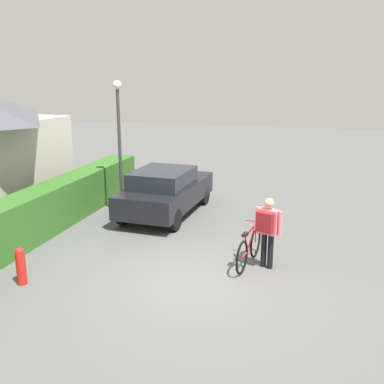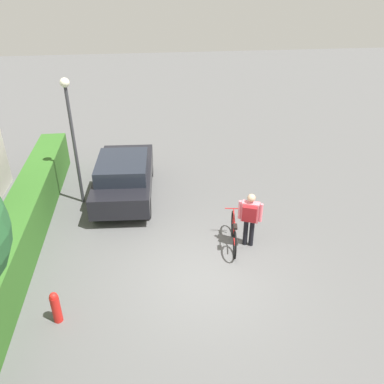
% 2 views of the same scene
% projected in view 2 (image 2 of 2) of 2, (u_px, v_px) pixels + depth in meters
% --- Properties ---
extents(ground_plane, '(60.00, 60.00, 0.00)m').
position_uv_depth(ground_plane, '(205.00, 276.00, 10.14)').
color(ground_plane, '#575757').
extents(hedge_row, '(14.58, 0.90, 1.27)m').
position_uv_depth(hedge_row, '(2.00, 273.00, 9.32)').
color(hedge_row, '#316522').
rests_on(hedge_row, ground).
extents(parked_car_near, '(4.24, 2.03, 1.48)m').
position_uv_depth(parked_car_near, '(124.00, 176.00, 13.28)').
color(parked_car_near, black).
rests_on(parked_car_near, ground).
extents(bicycle, '(1.76, 0.50, 0.91)m').
position_uv_depth(bicycle, '(234.00, 233.00, 11.08)').
color(bicycle, black).
rests_on(bicycle, ground).
extents(person_rider, '(0.48, 0.62, 1.64)m').
position_uv_depth(person_rider, '(250.00, 216.00, 10.79)').
color(person_rider, black).
rests_on(person_rider, ground).
extents(street_lamp, '(0.28, 0.28, 4.11)m').
position_uv_depth(street_lamp, '(71.00, 126.00, 12.04)').
color(street_lamp, '#38383D').
rests_on(street_lamp, ground).
extents(fire_hydrant, '(0.20, 0.20, 0.81)m').
position_uv_depth(fire_hydrant, '(56.00, 307.00, 8.68)').
color(fire_hydrant, red).
rests_on(fire_hydrant, ground).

